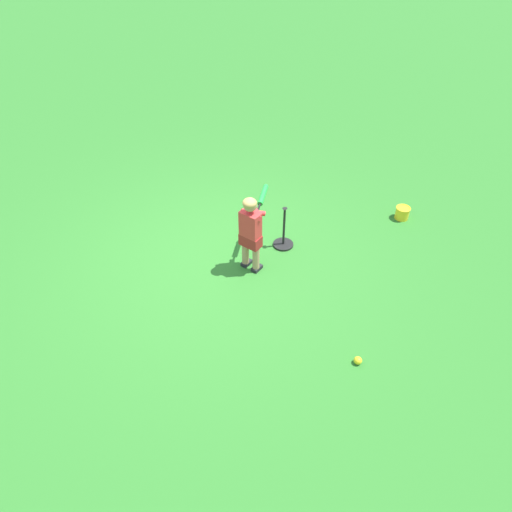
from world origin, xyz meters
The scene contains 5 objects.
ground_plane centered at (0.00, 0.00, 0.00)m, with size 40.00×40.00×0.00m, color #2D7528.
child_batter centered at (-0.44, 0.24, 0.65)m, with size 0.51×0.72×1.08m.
play_ball_midfield centered at (-1.19, 2.02, 0.04)m, with size 0.09×0.09×0.09m, color yellow.
batting_tee centered at (-0.96, -0.08, 0.10)m, with size 0.28×0.28×0.62m.
toy_bucket centered at (-2.85, -0.30, 0.10)m, with size 0.22×0.22×0.19m.
Camera 1 is at (0.58, 4.80, 4.15)m, focal length 33.32 mm.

